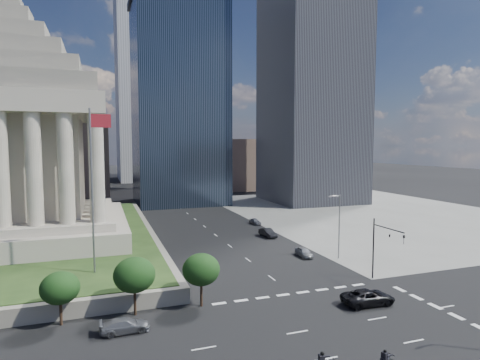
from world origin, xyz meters
name	(u,v)px	position (x,y,z in m)	size (l,w,h in m)	color
ground	(170,200)	(0.00, 100.00, 0.00)	(500.00, 500.00, 0.00)	black
sidewalk_ne	(370,212)	(46.00, 60.00, 0.01)	(68.00, 90.00, 0.03)	slate
war_memorial	(15,122)	(-34.00, 48.00, 21.40)	(34.00, 34.00, 39.00)	#9E9584
flagpole	(93,181)	(-21.83, 24.00, 13.11)	(2.52, 0.24, 20.00)	slate
midrise_glass	(178,104)	(2.00, 95.00, 30.00)	(26.00, 26.00, 60.00)	black
highrise_ne	(312,40)	(42.00, 85.00, 50.00)	(26.00, 28.00, 100.00)	black
building_filler_ne	(235,164)	(32.00, 130.00, 10.00)	(20.00, 30.00, 20.00)	brown
building_filler_nw	(73,155)	(-30.00, 130.00, 14.00)	(24.00, 30.00, 28.00)	brown
traffic_signal_ne	(383,242)	(12.50, 13.70, 5.25)	(0.30, 5.74, 8.00)	black
street_lamp_north	(338,223)	(13.33, 25.00, 5.66)	(2.13, 0.22, 10.00)	slate
pickup_truck	(368,297)	(6.41, 8.35, 0.83)	(5.94, 2.74, 1.65)	black
suv_grey	(125,325)	(-19.22, 10.32, 0.67)	(1.87, 4.60, 1.34)	#585A60
parked_sedan_near	(304,252)	(9.00, 27.80, 0.72)	(1.71, 4.25, 1.45)	gray
parked_sedan_mid	(268,233)	(9.00, 42.25, 0.79)	(4.81, 1.68, 1.59)	black
parked_sedan_far	(255,221)	(11.25, 54.66, 0.65)	(3.83, 1.54, 1.30)	slate
motorcycle_lead	(384,360)	(-0.68, -2.98, 0.84)	(2.26, 0.62, 1.68)	black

